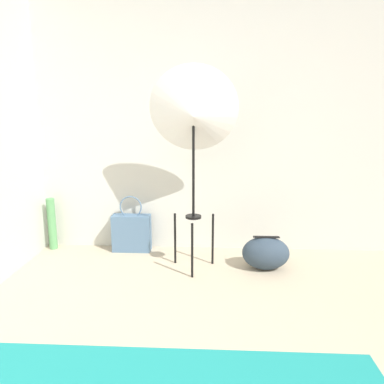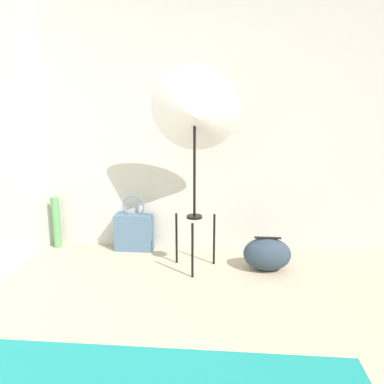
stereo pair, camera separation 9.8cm
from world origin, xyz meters
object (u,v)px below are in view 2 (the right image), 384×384
photo_umbrella (195,114)px  paper_roll (56,222)px  tote_bag (134,232)px  duffel_bag (267,254)px

photo_umbrella → paper_roll: size_ratio=3.33×
photo_umbrella → paper_roll: bearing=164.4°
tote_bag → duffel_bag: bearing=-16.5°
photo_umbrella → duffel_bag: photo_umbrella is taller
photo_umbrella → duffel_bag: bearing=1.1°
paper_roll → photo_umbrella: bearing=-15.6°
photo_umbrella → duffel_bag: size_ratio=4.21×
duffel_bag → paper_roll: bearing=169.4°
photo_umbrella → paper_roll: (-1.41, 0.39, -1.06)m
tote_bag → duffel_bag: size_ratio=1.35×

